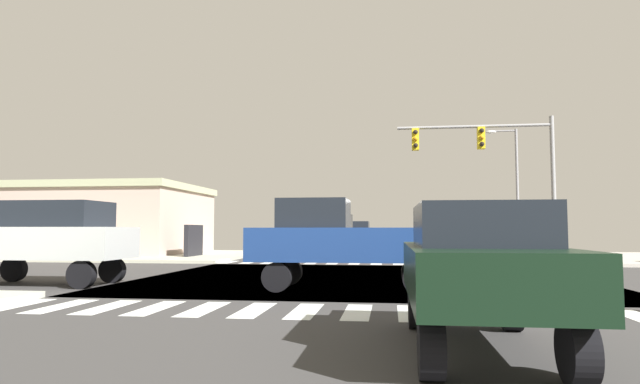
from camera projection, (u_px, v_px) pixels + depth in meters
ground at (363, 278)px, 17.28m from camera, size 90.00×90.00×0.05m
sidewalk_corner_ne at (627, 258)px, 27.48m from camera, size 12.00×12.00×0.14m
sidewalk_corner_nw at (148, 255)px, 30.84m from camera, size 12.00×12.00×0.14m
crosswalk_near at (331, 311)px, 10.10m from camera, size 13.50×2.00×0.01m
crosswalk_far at (366, 263)px, 24.54m from camera, size 13.50×2.00×0.01m
traffic_signal_mast at (491, 155)px, 24.49m from camera, size 7.05×0.55×6.71m
street_lamp at (512, 179)px, 30.65m from camera, size 1.78×0.32×7.35m
bank_building at (98, 220)px, 32.96m from camera, size 13.69×9.04×4.24m
pickup_nearside_1 at (336, 234)px, 28.80m from camera, size 2.00×5.10×2.35m
pickup_farside_2 at (342, 239)px, 13.96m from camera, size 5.10×2.00×2.35m
suv_crossing_1 at (325, 231)px, 48.93m from camera, size 1.96×4.60×2.34m
sedan_queued_1 at (308, 235)px, 38.38m from camera, size 1.80×4.30×1.88m
sedan_leading_2 at (478, 263)px, 6.93m from camera, size 1.80×4.30×1.88m
suv_trailing_2 at (47, 235)px, 15.05m from camera, size 4.60×1.96×2.34m
suv_outer_3 at (360, 231)px, 52.48m from camera, size 1.96×4.60×2.34m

